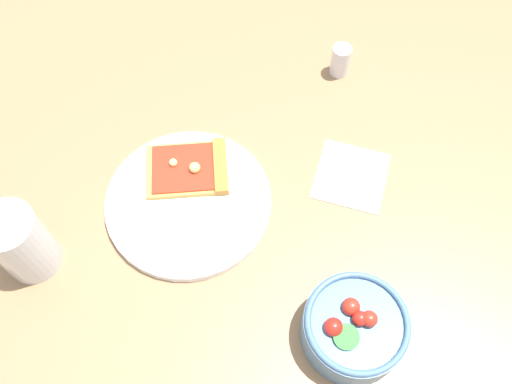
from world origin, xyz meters
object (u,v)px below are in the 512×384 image
(pizza_slice_main, at_px, (193,168))
(salad_bowl, at_px, (354,328))
(soda_glass, at_px, (22,244))
(paper_napkin, at_px, (351,176))
(plate, at_px, (189,202))
(pepper_shaker, at_px, (341,58))

(pizza_slice_main, bearing_deg, salad_bowl, 48.25)
(soda_glass, relative_size, paper_napkin, 1.08)
(soda_glass, bearing_deg, salad_bowl, 82.63)
(salad_bowl, bearing_deg, soda_glass, -97.37)
(plate, xyz_separation_m, pizza_slice_main, (-0.05, -0.00, 0.01))
(pizza_slice_main, xyz_separation_m, paper_napkin, (-0.02, 0.24, -0.02))
(plate, bearing_deg, paper_napkin, 107.52)
(paper_napkin, bearing_deg, plate, -72.48)
(plate, height_order, pizza_slice_main, pizza_slice_main)
(paper_napkin, height_order, pepper_shaker, pepper_shaker)
(pizza_slice_main, bearing_deg, plate, 0.47)
(pizza_slice_main, distance_m, salad_bowl, 0.33)
(salad_bowl, distance_m, paper_napkin, 0.24)
(salad_bowl, bearing_deg, pepper_shaker, -175.74)
(plate, bearing_deg, soda_glass, -61.24)
(plate, bearing_deg, pepper_shaker, 143.08)
(pepper_shaker, bearing_deg, pizza_slice_main, -42.57)
(soda_glass, bearing_deg, pizza_slice_main, 128.78)
(pizza_slice_main, bearing_deg, paper_napkin, 95.89)
(plate, distance_m, pepper_shaker, 0.35)
(plate, relative_size, pepper_shaker, 3.58)
(plate, height_order, pepper_shaker, pepper_shaker)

